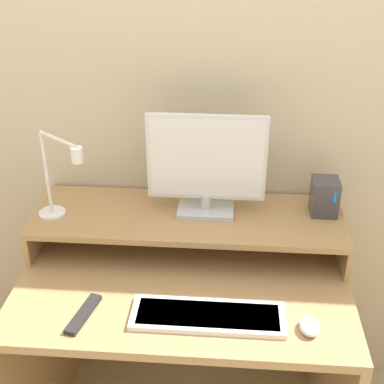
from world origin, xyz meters
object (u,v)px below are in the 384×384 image
Objects in this scene: remote_control at (83,314)px; router_dock at (325,197)px; monitor at (206,164)px; keyboard at (208,316)px; desk_lamp at (58,183)px; mouse at (310,326)px.

router_dock is at bearing 31.02° from remote_control.
monitor is 0.88× the size of keyboard.
monitor is 3.14× the size of router_dock.
desk_lamp reaches higher than remote_control.
keyboard is 0.38m from remote_control.
remote_control is at bearing 179.20° from mouse.
keyboard is (0.52, -0.31, -0.27)m from desk_lamp.
keyboard reaches higher than remote_control.
desk_lamp is at bearing -171.79° from router_dock.
monitor is 0.62m from mouse.
remote_control is (-0.34, -0.43, -0.31)m from monitor.
remote_control is at bearing -129.01° from monitor.
keyboard is at bearing -30.66° from desk_lamp.
monitor is 2.25× the size of remote_control.
monitor is 1.27× the size of desk_lamp.
router_dock reaches higher than remote_control.
remote_control is at bearing -148.98° from router_dock.
monitor is 0.50m from desk_lamp.
desk_lamp is at bearing -168.55° from monitor.
router_dock is at bearing 4.32° from monitor.
keyboard is 0.30m from mouse.
keyboard is at bearing 2.83° from remote_control.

